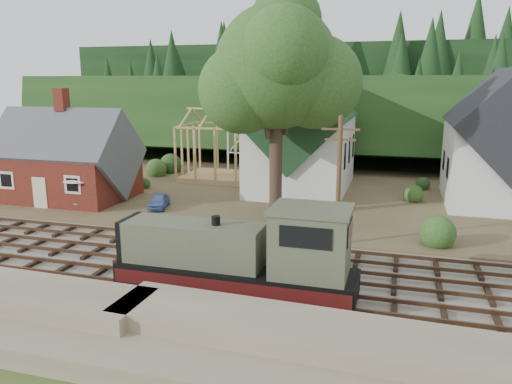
# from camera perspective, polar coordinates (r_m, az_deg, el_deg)

# --- Properties ---
(ground) EXTENTS (140.00, 140.00, 0.00)m
(ground) POSITION_cam_1_polar(r_m,az_deg,el_deg) (27.68, -6.97, -8.51)
(ground) COLOR #384C1E
(ground) RESTS_ON ground
(embankment) EXTENTS (64.00, 5.00, 1.60)m
(embankment) POSITION_cam_1_polar(r_m,az_deg,el_deg) (20.89, -16.50, -16.42)
(embankment) COLOR #7F7259
(embankment) RESTS_ON ground
(railroad_bed) EXTENTS (64.00, 11.00, 0.16)m
(railroad_bed) POSITION_cam_1_polar(r_m,az_deg,el_deg) (27.65, -6.97, -8.35)
(railroad_bed) COLOR #726B5B
(railroad_bed) RESTS_ON ground
(village_flat) EXTENTS (64.00, 26.00, 0.30)m
(village_flat) POSITION_cam_1_polar(r_m,az_deg,el_deg) (44.03, 2.21, -0.16)
(village_flat) COLOR brown
(village_flat) RESTS_ON ground
(hillside) EXTENTS (70.00, 28.96, 12.74)m
(hillside) POSITION_cam_1_polar(r_m,az_deg,el_deg) (67.21, 7.19, 4.13)
(hillside) COLOR #1E3F19
(hillside) RESTS_ON ground
(ridge) EXTENTS (80.00, 20.00, 12.00)m
(ridge) POSITION_cam_1_polar(r_m,az_deg,el_deg) (82.91, 8.97, 5.71)
(ridge) COLOR black
(ridge) RESTS_ON ground
(depot) EXTENTS (10.80, 7.41, 9.00)m
(depot) POSITION_cam_1_polar(r_m,az_deg,el_deg) (44.05, -20.80, 3.08)
(depot) COLOR #501712
(depot) RESTS_ON village_flat
(church) EXTENTS (8.40, 15.17, 13.00)m
(church) POSITION_cam_1_polar(r_m,az_deg,el_deg) (44.39, 5.32, 6.49)
(church) COLOR silver
(church) RESTS_ON village_flat
(farmhouse) EXTENTS (8.40, 10.80, 10.60)m
(farmhouse) POSITION_cam_1_polar(r_m,az_deg,el_deg) (43.64, 26.29, 4.70)
(farmhouse) COLOR silver
(farmhouse) RESTS_ON village_flat
(timber_frame) EXTENTS (8.20, 6.20, 6.99)m
(timber_frame) POSITION_cam_1_polar(r_m,az_deg,el_deg) (48.95, -3.46, 4.85)
(timber_frame) COLOR tan
(timber_frame) RESTS_ON village_flat
(lattice_tower) EXTENTS (3.20, 3.20, 12.12)m
(lattice_tower) POSITION_cam_1_polar(r_m,az_deg,el_deg) (54.17, -1.38, 12.82)
(lattice_tower) COLOR silver
(lattice_tower) RESTS_ON village_flat
(big_tree) EXTENTS (10.90, 8.40, 14.70)m
(big_tree) POSITION_cam_1_polar(r_m,az_deg,el_deg) (34.71, 2.67, 13.12)
(big_tree) COLOR #38281E
(big_tree) RESTS_ON village_flat
(telegraph_pole_near) EXTENTS (2.20, 0.28, 8.00)m
(telegraph_pole_near) POSITION_cam_1_polar(r_m,az_deg,el_deg) (29.61, 9.43, 1.39)
(telegraph_pole_near) COLOR #4C331E
(telegraph_pole_near) RESTS_ON ground
(locomotive) EXTENTS (11.05, 2.76, 4.45)m
(locomotive) POSITION_cam_1_polar(r_m,az_deg,el_deg) (23.11, -1.39, -7.51)
(locomotive) COLOR black
(locomotive) RESTS_ON railroad_bed
(car_blue) EXTENTS (2.06, 3.41, 1.08)m
(car_blue) POSITION_cam_1_polar(r_m,az_deg,el_deg) (39.09, -11.04, -1.01)
(car_blue) COLOR #5370B3
(car_blue) RESTS_ON village_flat
(patio_set) EXTENTS (2.46, 2.46, 2.74)m
(patio_set) POSITION_cam_1_polar(r_m,az_deg,el_deg) (40.17, -19.51, 1.47)
(patio_set) COLOR silver
(patio_set) RESTS_ON village_flat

